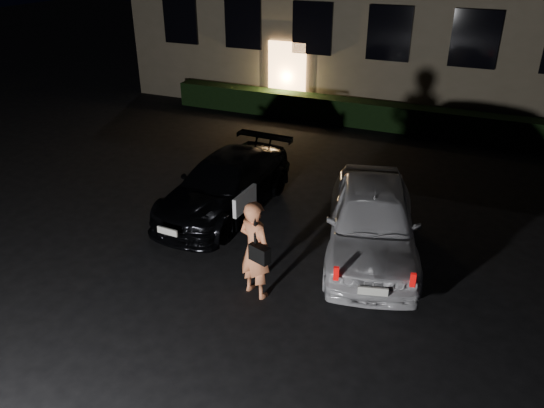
% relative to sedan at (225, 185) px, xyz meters
% --- Properties ---
extents(ground, '(80.00, 80.00, 0.00)m').
position_rel_sedan_xyz_m(ground, '(1.84, -3.15, -0.63)').
color(ground, black).
rests_on(ground, ground).
extents(hedge, '(15.00, 0.70, 0.85)m').
position_rel_sedan_xyz_m(hedge, '(1.84, 7.35, -0.21)').
color(hedge, black).
rests_on(hedge, ground).
extents(sedan, '(1.95, 4.50, 1.27)m').
position_rel_sedan_xyz_m(sedan, '(0.00, 0.00, 0.00)').
color(sedan, black).
rests_on(sedan, ground).
extents(hatch, '(2.80, 4.63, 1.48)m').
position_rel_sedan_xyz_m(hatch, '(3.56, -0.53, 0.10)').
color(hatch, silver).
rests_on(hatch, ground).
extents(man, '(0.78, 0.65, 1.84)m').
position_rel_sedan_xyz_m(man, '(2.05, -2.71, 0.29)').
color(man, '#FF8F5A').
rests_on(man, ground).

